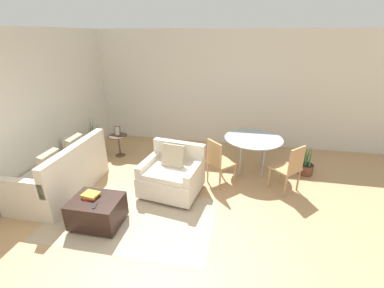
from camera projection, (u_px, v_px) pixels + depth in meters
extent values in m
plane|color=tan|center=(162.00, 261.00, 3.24)|extent=(20.00, 20.00, 0.00)
cube|color=beige|center=(207.00, 89.00, 6.31)|extent=(12.00, 0.06, 2.75)
cube|color=beige|center=(32.00, 111.00, 4.52)|extent=(0.06, 12.00, 2.75)
cube|color=tan|center=(132.00, 218.00, 3.98)|extent=(2.52, 1.49, 0.00)
cube|color=beige|center=(117.00, 241.00, 3.53)|extent=(2.47, 0.05, 0.00)
cube|color=beige|center=(125.00, 229.00, 3.76)|extent=(2.47, 0.05, 0.00)
cube|color=beige|center=(132.00, 218.00, 3.98)|extent=(2.47, 0.05, 0.00)
cube|color=beige|center=(138.00, 208.00, 4.21)|extent=(2.47, 0.05, 0.00)
cube|color=beige|center=(143.00, 199.00, 4.43)|extent=(2.47, 0.05, 0.00)
cube|color=beige|center=(61.00, 180.00, 4.62)|extent=(0.93, 1.71, 0.43)
cube|color=beige|center=(76.00, 159.00, 4.37)|extent=(0.14, 1.71, 0.49)
cube|color=beige|center=(83.00, 145.00, 5.20)|extent=(0.85, 0.12, 0.26)
cube|color=beige|center=(21.00, 187.00, 3.76)|extent=(0.85, 0.12, 0.26)
cube|color=tan|center=(73.00, 147.00, 4.75)|extent=(0.19, 0.40, 0.41)
cube|color=tan|center=(48.00, 164.00, 4.14)|extent=(0.19, 0.40, 0.41)
cube|color=beige|center=(172.00, 181.00, 4.54)|extent=(1.10, 1.01, 0.35)
cube|color=beige|center=(170.00, 171.00, 4.42)|extent=(0.85, 0.85, 0.10)
cube|color=beige|center=(179.00, 153.00, 4.71)|extent=(0.99, 0.27, 0.44)
cube|color=beige|center=(149.00, 164.00, 4.57)|extent=(0.24, 0.81, 0.20)
cube|color=beige|center=(194.00, 172.00, 4.30)|extent=(0.24, 0.81, 0.20)
cylinder|color=brown|center=(142.00, 197.00, 4.45)|extent=(0.05, 0.05, 0.06)
cylinder|color=brown|center=(186.00, 207.00, 4.19)|extent=(0.05, 0.05, 0.06)
cylinder|color=brown|center=(160.00, 177.00, 5.06)|extent=(0.05, 0.05, 0.06)
cylinder|color=brown|center=(200.00, 185.00, 4.80)|extent=(0.05, 0.05, 0.06)
cube|color=tan|center=(173.00, 156.00, 4.46)|extent=(0.42, 0.28, 0.40)
cube|color=black|center=(97.00, 211.00, 3.78)|extent=(0.71, 0.56, 0.40)
cylinder|color=black|center=(72.00, 230.00, 3.71)|extent=(0.04, 0.04, 0.04)
cylinder|color=black|center=(111.00, 236.00, 3.61)|extent=(0.04, 0.04, 0.04)
cylinder|color=black|center=(89.00, 211.00, 4.13)|extent=(0.04, 0.04, 0.04)
cylinder|color=black|center=(125.00, 215.00, 4.02)|extent=(0.04, 0.04, 0.04)
cube|color=#B72D28|center=(91.00, 197.00, 3.74)|extent=(0.18, 0.17, 0.03)
cube|color=gold|center=(91.00, 194.00, 3.74)|extent=(0.25, 0.21, 0.03)
cube|color=black|center=(95.00, 205.00, 3.56)|extent=(0.07, 0.15, 0.01)
cylinder|color=#333338|center=(96.00, 150.00, 5.99)|extent=(0.42, 0.42, 0.26)
cylinder|color=black|center=(95.00, 146.00, 5.94)|extent=(0.39, 0.39, 0.02)
cone|color=#286033|center=(98.00, 135.00, 5.82)|extent=(0.05, 0.12, 0.52)
cone|color=#286033|center=(98.00, 133.00, 5.88)|extent=(0.10, 0.11, 0.57)
cone|color=#286033|center=(93.00, 130.00, 5.85)|extent=(0.14, 0.08, 0.72)
cone|color=#286033|center=(91.00, 130.00, 5.83)|extent=(0.07, 0.11, 0.70)
cone|color=#286033|center=(91.00, 135.00, 5.84)|extent=(0.06, 0.09, 0.50)
cone|color=#286033|center=(90.00, 136.00, 5.77)|extent=(0.09, 0.06, 0.51)
cone|color=#286033|center=(94.00, 133.00, 5.78)|extent=(0.10, 0.11, 0.63)
cylinder|color=#4C3828|center=(118.00, 136.00, 5.83)|extent=(0.40, 0.40, 0.02)
cylinder|color=#4C3828|center=(119.00, 146.00, 5.93)|extent=(0.04, 0.04, 0.47)
cylinder|color=#4C3828|center=(121.00, 155.00, 6.03)|extent=(0.22, 0.22, 0.02)
cube|color=black|center=(118.00, 131.00, 5.79)|extent=(0.13, 0.06, 0.21)
cube|color=#B2A893|center=(117.00, 131.00, 5.78)|extent=(0.10, 0.04, 0.19)
cube|color=black|center=(118.00, 133.00, 5.83)|extent=(0.02, 0.04, 0.10)
cylinder|color=#99A8AD|center=(253.00, 138.00, 5.05)|extent=(1.14, 1.14, 0.01)
cylinder|color=#99999E|center=(240.00, 159.00, 5.04)|extent=(0.04, 0.04, 0.74)
cylinder|color=#99999E|center=(264.00, 161.00, 4.96)|extent=(0.04, 0.04, 0.74)
cylinder|color=#99999E|center=(241.00, 150.00, 5.44)|extent=(0.04, 0.04, 0.74)
cylinder|color=#99999E|center=(262.00, 152.00, 5.36)|extent=(0.04, 0.04, 0.74)
cube|color=tan|center=(222.00, 163.00, 4.76)|extent=(0.59, 0.59, 0.03)
cube|color=tan|center=(214.00, 153.00, 4.57)|extent=(0.29, 0.29, 0.45)
cylinder|color=tan|center=(235.00, 174.00, 4.81)|extent=(0.03, 0.03, 0.42)
cylinder|color=tan|center=(222.00, 167.00, 5.08)|extent=(0.03, 0.03, 0.42)
cylinder|color=tan|center=(220.00, 180.00, 4.62)|extent=(0.03, 0.03, 0.42)
cylinder|color=tan|center=(208.00, 172.00, 4.89)|extent=(0.03, 0.03, 0.42)
cube|color=tan|center=(285.00, 168.00, 4.57)|extent=(0.59, 0.59, 0.03)
cube|color=tan|center=(297.00, 160.00, 4.33)|extent=(0.29, 0.29, 0.45)
cylinder|color=tan|center=(282.00, 172.00, 4.89)|extent=(0.03, 0.03, 0.42)
cylinder|color=tan|center=(269.00, 178.00, 4.70)|extent=(0.03, 0.03, 0.42)
cylinder|color=tan|center=(298.00, 180.00, 4.61)|extent=(0.03, 0.03, 0.42)
cylinder|color=tan|center=(285.00, 187.00, 4.43)|extent=(0.03, 0.03, 0.42)
cylinder|color=brown|center=(305.00, 169.00, 5.21)|extent=(0.29, 0.29, 0.21)
cylinder|color=black|center=(306.00, 165.00, 5.18)|extent=(0.27, 0.27, 0.02)
cone|color=#286033|center=(310.00, 156.00, 5.08)|extent=(0.05, 0.07, 0.38)
cone|color=#286033|center=(308.00, 155.00, 5.14)|extent=(0.08, 0.06, 0.38)
cone|color=#286033|center=(305.00, 155.00, 5.14)|extent=(0.08, 0.08, 0.38)
cone|color=#286033|center=(306.00, 157.00, 5.08)|extent=(0.06, 0.06, 0.36)
cone|color=#286033|center=(310.00, 160.00, 5.04)|extent=(0.09, 0.06, 0.29)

